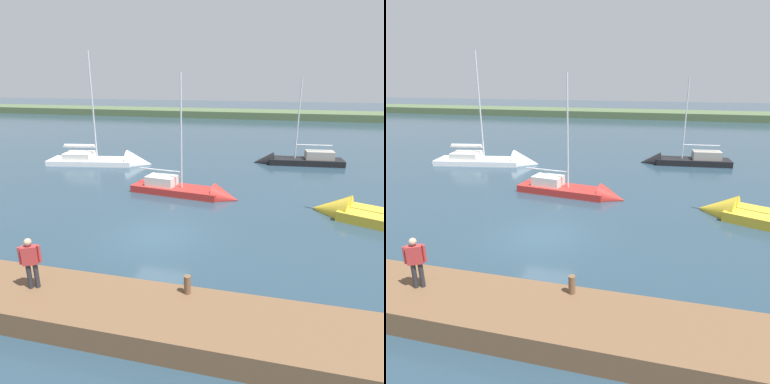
% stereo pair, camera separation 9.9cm
% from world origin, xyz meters
% --- Properties ---
extents(ground_plane, '(200.00, 200.00, 0.00)m').
position_xyz_m(ground_plane, '(0.00, 0.00, 0.00)').
color(ground_plane, '#263D4C').
extents(far_shoreline, '(180.00, 8.00, 2.40)m').
position_xyz_m(far_shoreline, '(0.00, -52.16, 0.00)').
color(far_shoreline, '#4C603D').
rests_on(far_shoreline, ground_plane).
extents(dock_pier, '(27.79, 2.50, 0.75)m').
position_xyz_m(dock_pier, '(0.00, 5.89, 0.38)').
color(dock_pier, brown).
rests_on(dock_pier, ground_plane).
extents(mooring_post_far, '(0.20, 0.20, 0.58)m').
position_xyz_m(mooring_post_far, '(-2.78, 5.02, 1.04)').
color(mooring_post_far, brown).
rests_on(mooring_post_far, dock_pier).
extents(sailboat_near_dock, '(6.94, 2.61, 7.98)m').
position_xyz_m(sailboat_near_dock, '(-0.14, -6.02, 0.13)').
color(sailboat_near_dock, '#B22823').
rests_on(sailboat_near_dock, ground_plane).
extents(sailboat_far_left, '(7.39, 2.42, 7.83)m').
position_xyz_m(sailboat_far_left, '(-6.61, -15.99, 0.12)').
color(sailboat_far_left, black).
rests_on(sailboat_far_left, ground_plane).
extents(sailboat_far_right, '(8.83, 3.70, 9.97)m').
position_xyz_m(sailboat_far_right, '(8.27, -12.28, 0.14)').
color(sailboat_far_right, white).
rests_on(sailboat_far_right, ground_plane).
extents(person_on_dock, '(0.57, 0.40, 1.65)m').
position_xyz_m(person_on_dock, '(1.84, 5.84, 1.70)').
color(person_on_dock, '#28282D').
rests_on(person_on_dock, dock_pier).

